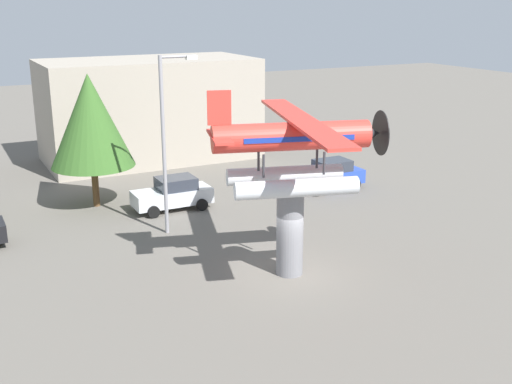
{
  "coord_description": "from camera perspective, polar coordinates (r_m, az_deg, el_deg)",
  "views": [
    {
      "loc": [
        -12.27,
        -20.85,
        10.76
      ],
      "look_at": [
        0.0,
        3.0,
        2.7
      ],
      "focal_mm": 44.56,
      "sensor_mm": 36.0,
      "label": 1
    }
  ],
  "objects": [
    {
      "name": "streetlight_primary",
      "position": [
        29.92,
        -8.0,
        5.22
      ],
      "size": [
        1.84,
        0.28,
        8.47
      ],
      "color": "gray",
      "rests_on": "ground"
    },
    {
      "name": "car_mid_silver",
      "position": [
        34.35,
        -7.46,
        -0.14
      ],
      "size": [
        4.2,
        2.02,
        1.76
      ],
      "rotation": [
        0.0,
        0.0,
        3.14
      ],
      "color": "silver",
      "rests_on": "ground"
    },
    {
      "name": "floatplane_monument",
      "position": [
        24.84,
        3.47,
        3.93
      ],
      "size": [
        7.19,
        10.29,
        4.0
      ],
      "rotation": [
        0.0,
        0.0,
        -0.29
      ],
      "color": "silver",
      "rests_on": "display_pedestal"
    },
    {
      "name": "ground_plane",
      "position": [
        26.48,
        3.0,
        -7.28
      ],
      "size": [
        140.0,
        140.0,
        0.0
      ],
      "primitive_type": "plane",
      "color": "#605B54"
    },
    {
      "name": "car_far_blue",
      "position": [
        38.05,
        6.6,
        1.56
      ],
      "size": [
        4.2,
        2.02,
        1.76
      ],
      "rotation": [
        0.0,
        0.0,
        3.14
      ],
      "color": "#2847B7",
      "rests_on": "ground"
    },
    {
      "name": "display_pedestal",
      "position": [
        25.8,
        3.06,
        -3.62
      ],
      "size": [
        1.1,
        1.1,
        3.6
      ],
      "primitive_type": "cylinder",
      "color": "slate",
      "rests_on": "ground"
    },
    {
      "name": "tree_east",
      "position": [
        34.85,
        -14.64,
        6.22
      ],
      "size": [
        4.45,
        4.45,
        7.22
      ],
      "color": "brown",
      "rests_on": "ground"
    },
    {
      "name": "storefront_building",
      "position": [
        45.55,
        -9.54,
        7.31
      ],
      "size": [
        14.45,
        7.37,
        6.99
      ],
      "primitive_type": "cube",
      "color": "#9E9384",
      "rests_on": "ground"
    }
  ]
}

